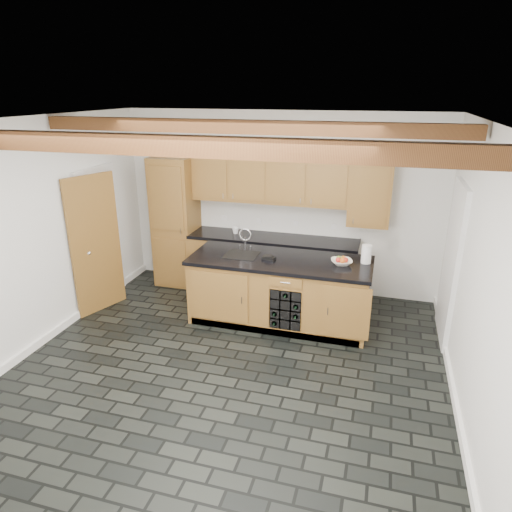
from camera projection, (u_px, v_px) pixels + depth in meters
The scene contains 10 objects.
ground at pixel (229, 367), 5.39m from camera, with size 5.00×5.00×0.00m, color black.
room_shell at pixel (234, 230), 5.36m from camera, with size 5.01×5.00×5.00m.
back_cabinetry at pixel (252, 232), 7.16m from camera, with size 3.65×0.62×2.20m.
island at pixel (280, 291), 6.31m from camera, with size 2.48×0.96×0.93m.
faucet at pixel (242, 252), 6.32m from camera, with size 0.45×0.40×0.34m.
kitchen_scale at pixel (269, 258), 6.14m from camera, with size 0.19×0.13×0.05m.
fruit_bowl at pixel (342, 262), 5.95m from camera, with size 0.27×0.27×0.07m, color white.
fruit_cluster at pixel (342, 260), 5.94m from camera, with size 0.16×0.17×0.07m.
paper_towel at pixel (366, 254), 5.98m from camera, with size 0.13×0.13×0.25m, color white.
mug at pixel (236, 230), 7.22m from camera, with size 0.11×0.11×0.10m, color white.
Camera 1 is at (1.57, -4.34, 3.10)m, focal length 32.00 mm.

